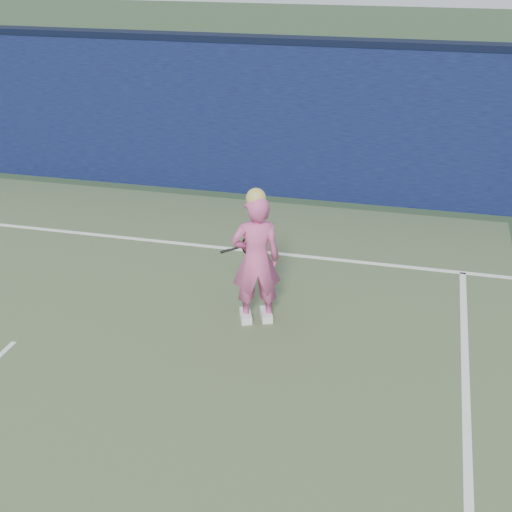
# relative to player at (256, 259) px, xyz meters

# --- Properties ---
(backstop_wall) EXTENTS (24.00, 0.40, 2.50)m
(backstop_wall) POSITION_rel_player_xyz_m (-2.45, 4.34, 0.48)
(backstop_wall) COLOR #0D0D3B
(backstop_wall) RESTS_ON ground
(wall_cap) EXTENTS (24.00, 0.42, 0.10)m
(wall_cap) POSITION_rel_player_xyz_m (-2.45, 4.34, 1.78)
(wall_cap) COLOR black
(wall_cap) RESTS_ON backstop_wall
(player) EXTENTS (0.65, 0.54, 1.61)m
(player) POSITION_rel_player_xyz_m (0.00, 0.00, 0.00)
(player) COLOR #D85491
(player) RESTS_ON ground
(racket) EXTENTS (0.52, 0.20, 0.28)m
(racket) POSITION_rel_player_xyz_m (-0.17, 0.39, -0.01)
(racket) COLOR black
(racket) RESTS_ON ground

